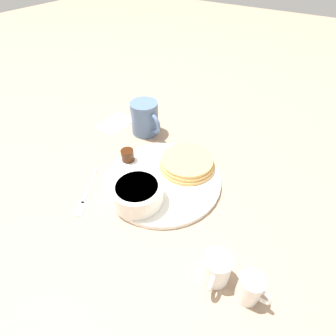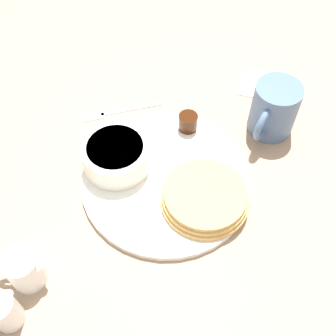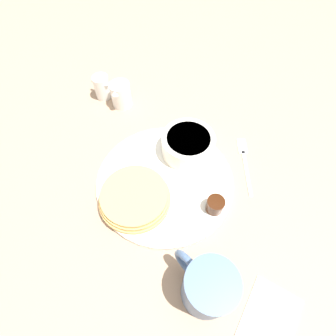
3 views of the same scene
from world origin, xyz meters
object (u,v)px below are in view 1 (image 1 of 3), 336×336
Objects in this scene: creamer_pitcher_near at (216,268)px; creamer_pitcher_far at (250,288)px; bowl at (137,193)px; plate at (163,180)px; coffee_mug at (145,118)px; fork at (85,196)px.

creamer_pitcher_near reaches higher than creamer_pitcher_far.
bowl is 0.29m from creamer_pitcher_far.
plate is 0.23m from coffee_mug.
coffee_mug is 1.51× the size of creamer_pitcher_near.
creamer_pitcher_near is at bearing -89.41° from creamer_pitcher_far.
plate is at bearing 47.73° from coffee_mug.
bowl is 0.82× the size of fork.
fork is at bearing 7.90° from coffee_mug.
coffee_mug is 0.82× the size of fork.
coffee_mug is at bearing -132.27° from plate.
bowl is at bearing -101.71° from creamer_pitcher_far.
creamer_pitcher_far is at bearing 78.29° from bowl.
coffee_mug is (-0.15, -0.16, 0.04)m from plate.
coffee_mug reaches higher than bowl.
creamer_pitcher_near is at bearing 55.47° from plate.
creamer_pitcher_far reaches higher than plate.
coffee_mug is at bearing -172.10° from fork.
plate is 0.26m from creamer_pitcher_near.
creamer_pitcher_near is 0.06m from creamer_pitcher_far.
fork is (0.05, -0.12, -0.04)m from bowl.
bowl reaches higher than plate.
bowl is 0.23m from creamer_pitcher_near.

